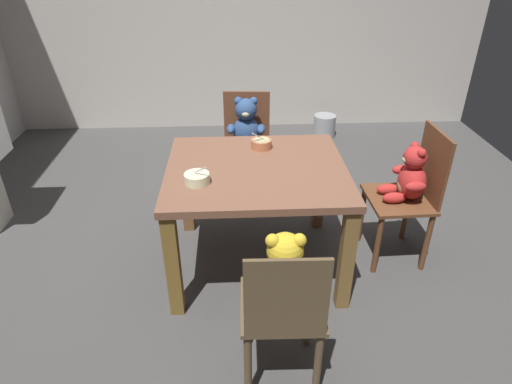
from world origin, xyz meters
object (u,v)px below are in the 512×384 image
Objects in this scene: teddy_chair_far_center at (246,132)px; metal_pail at (324,126)px; dining_table at (256,184)px; teddy_chair_near_right at (409,184)px; porridge_bowl_terracotta_far_center at (261,144)px; porridge_bowl_cream_near_left at (197,178)px; teddy_chair_near_front at (283,290)px.

teddy_chair_far_center is 3.61× the size of metal_pail.
dining_table is 1.25× the size of teddy_chair_far_center.
teddy_chair_near_right is 1.33m from teddy_chair_far_center.
porridge_bowl_terracotta_far_center is 2.14m from metal_pail.
teddy_chair_near_right is at bearing -87.08° from metal_pail.
porridge_bowl_cream_near_left is (-0.39, -0.45, -0.00)m from porridge_bowl_terracotta_far_center.
dining_table is 0.98m from teddy_chair_near_right.
teddy_chair_near_right is (0.97, 0.04, -0.05)m from dining_table.
porridge_bowl_cream_near_left is at bearing 30.96° from teddy_chair_near_front.
metal_pail is (0.82, 1.87, -0.63)m from porridge_bowl_terracotta_far_center.
metal_pail is (0.87, 2.15, -0.48)m from dining_table.
teddy_chair_far_center reaches higher than porridge_bowl_cream_near_left.
teddy_chair_near_right is at bearing 9.41° from porridge_bowl_cream_near_left.
porridge_bowl_cream_near_left is at bearing 7.89° from teddy_chair_near_right.
porridge_bowl_terracotta_far_center reaches higher than metal_pail.
dining_table is 4.51× the size of metal_pail.
metal_pail is at bearing 148.40° from teddy_chair_far_center.
porridge_bowl_terracotta_far_center is at bearing 2.59° from teddy_chair_near_front.
teddy_chair_near_front reaches higher than metal_pail.
metal_pail is (0.80, 3.05, -0.45)m from teddy_chair_near_front.
porridge_bowl_cream_near_left reaches higher than dining_table.
porridge_bowl_terracotta_far_center reaches higher than dining_table.
teddy_chair_near_right is 1.31m from teddy_chair_near_front.
metal_pail is at bearing -13.13° from teddy_chair_near_front.
teddy_chair_near_front is 3.19m from metal_pail.
teddy_chair_near_front is at bearing 44.67° from teddy_chair_near_right.
teddy_chair_near_right is 6.36× the size of porridge_bowl_cream_near_left.
teddy_chair_far_center reaches higher than dining_table.
teddy_chair_near_right is 6.77× the size of porridge_bowl_terracotta_far_center.
teddy_chair_near_right reaches higher than teddy_chair_near_front.
teddy_chair_far_center is 0.97× the size of teddy_chair_near_front.
porridge_bowl_terracotta_far_center is (-0.93, 0.23, 0.20)m from teddy_chair_near_right.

